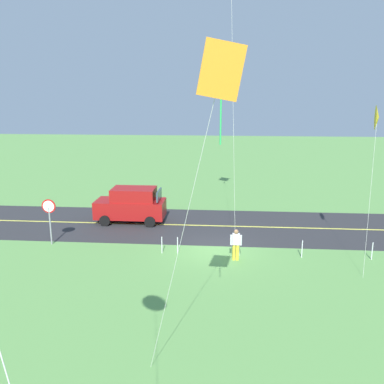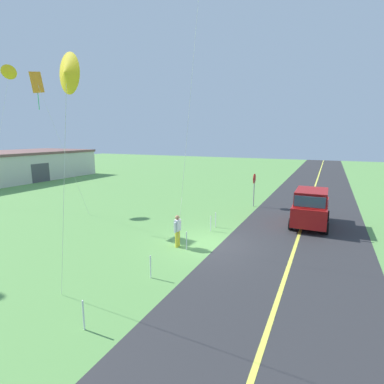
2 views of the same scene
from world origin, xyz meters
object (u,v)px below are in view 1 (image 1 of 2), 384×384
at_px(kite_yellow_high, 377,118).
at_px(person_adult_near, 236,244).
at_px(kite_green_far, 220,78).
at_px(car_suv_foreground, 131,205).
at_px(stop_sign, 49,213).

bearing_deg(kite_yellow_high, person_adult_near, -0.98).
bearing_deg(kite_green_far, person_adult_near, -94.56).
bearing_deg(car_suv_foreground, kite_yellow_high, 155.33).
distance_m(stop_sign, person_adult_near, 10.18).
relative_size(kite_yellow_high, kite_green_far, 0.82).
bearing_deg(person_adult_near, car_suv_foreground, -12.53).
xyz_separation_m(stop_sign, kite_yellow_high, (-16.13, 1.49, 5.23)).
bearing_deg(kite_green_far, kite_yellow_high, -125.14).
distance_m(kite_yellow_high, kite_green_far, 12.03).
bearing_deg(person_adult_near, kite_green_far, 114.00).
height_order(person_adult_near, kite_yellow_high, kite_yellow_high).
bearing_deg(kite_green_far, car_suv_foreground, -69.78).
distance_m(car_suv_foreground, person_adult_near, 8.66).
bearing_deg(car_suv_foreground, stop_sign, 50.72).
height_order(stop_sign, kite_yellow_high, kite_yellow_high).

